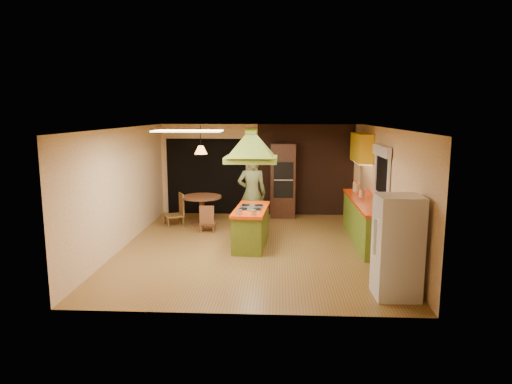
# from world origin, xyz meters

# --- Properties ---
(ground) EXTENTS (6.50, 6.50, 0.00)m
(ground) POSITION_xyz_m (0.00, 0.00, 0.00)
(ground) COLOR olive
(ground) RESTS_ON ground
(room_walls) EXTENTS (5.50, 6.50, 6.50)m
(room_walls) POSITION_xyz_m (0.00, 0.00, 1.25)
(room_walls) COLOR beige
(room_walls) RESTS_ON ground
(ceiling_plane) EXTENTS (6.50, 6.50, 0.00)m
(ceiling_plane) POSITION_xyz_m (0.00, 0.00, 2.50)
(ceiling_plane) COLOR silver
(ceiling_plane) RESTS_ON room_walls
(brick_panel) EXTENTS (2.64, 0.03, 2.50)m
(brick_panel) POSITION_xyz_m (1.25, 3.23, 1.25)
(brick_panel) COLOR #381E14
(brick_panel) RESTS_ON ground
(nook_opening) EXTENTS (2.20, 0.03, 2.10)m
(nook_opening) POSITION_xyz_m (-1.50, 3.23, 1.05)
(nook_opening) COLOR black
(nook_opening) RESTS_ON ground
(right_counter) EXTENTS (0.62, 3.05, 0.92)m
(right_counter) POSITION_xyz_m (2.45, 0.60, 0.46)
(right_counter) COLOR olive
(right_counter) RESTS_ON ground
(upper_cabinets) EXTENTS (0.34, 1.40, 0.70)m
(upper_cabinets) POSITION_xyz_m (2.57, 2.20, 1.95)
(upper_cabinets) COLOR yellow
(upper_cabinets) RESTS_ON room_walls
(window_right) EXTENTS (0.12, 1.35, 1.06)m
(window_right) POSITION_xyz_m (2.70, 0.40, 1.77)
(window_right) COLOR black
(window_right) RESTS_ON room_walls
(fluor_panel) EXTENTS (1.20, 0.60, 0.03)m
(fluor_panel) POSITION_xyz_m (-1.10, -1.20, 2.48)
(fluor_panel) COLOR white
(fluor_panel) RESTS_ON ceiling_plane
(kitchen_island) EXTENTS (0.77, 1.67, 0.84)m
(kitchen_island) POSITION_xyz_m (-0.06, 0.11, 0.42)
(kitchen_island) COLOR #5D6E1B
(kitchen_island) RESTS_ON ground
(range_hood) EXTENTS (1.09, 0.79, 0.80)m
(range_hood) POSITION_xyz_m (-0.06, 0.11, 2.25)
(range_hood) COLOR #60741D
(range_hood) RESTS_ON ceiling_plane
(man) EXTENTS (0.70, 0.49, 1.85)m
(man) POSITION_xyz_m (-0.11, 1.28, 0.93)
(man) COLOR #51562D
(man) RESTS_ON ground
(refrigerator) EXTENTS (0.67, 0.64, 1.59)m
(refrigerator) POSITION_xyz_m (2.33, -2.50, 0.80)
(refrigerator) COLOR silver
(refrigerator) RESTS_ON ground
(wall_oven) EXTENTS (0.69, 0.63, 2.00)m
(wall_oven) POSITION_xyz_m (0.64, 2.95, 1.00)
(wall_oven) COLOR #462516
(wall_oven) RESTS_ON ground
(dining_table) EXTENTS (0.99, 0.99, 0.74)m
(dining_table) POSITION_xyz_m (-1.41, 1.91, 0.52)
(dining_table) COLOR brown
(dining_table) RESTS_ON ground
(chair_left) EXTENTS (0.59, 0.59, 0.81)m
(chair_left) POSITION_xyz_m (-2.11, 1.81, 0.40)
(chair_left) COLOR brown
(chair_left) RESTS_ON ground
(chair_near) EXTENTS (0.36, 0.36, 0.66)m
(chair_near) POSITION_xyz_m (-1.16, 1.26, 0.33)
(chair_near) COLOR brown
(chair_near) RESTS_ON ground
(pendant_lamp) EXTENTS (0.36, 0.36, 0.20)m
(pendant_lamp) POSITION_xyz_m (-1.41, 1.91, 1.90)
(pendant_lamp) COLOR #FF9E3F
(pendant_lamp) RESTS_ON ceiling_plane
(canister_large) EXTENTS (0.19, 0.19, 0.21)m
(canister_large) POSITION_xyz_m (2.40, 1.80, 1.03)
(canister_large) COLOR beige
(canister_large) RESTS_ON right_counter
(canister_medium) EXTENTS (0.16, 0.16, 0.20)m
(canister_medium) POSITION_xyz_m (2.40, 1.67, 1.02)
(canister_medium) COLOR beige
(canister_medium) RESTS_ON right_counter
(canister_small) EXTENTS (0.16, 0.16, 0.17)m
(canister_small) POSITION_xyz_m (2.40, 0.97, 1.00)
(canister_small) COLOR beige
(canister_small) RESTS_ON right_counter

